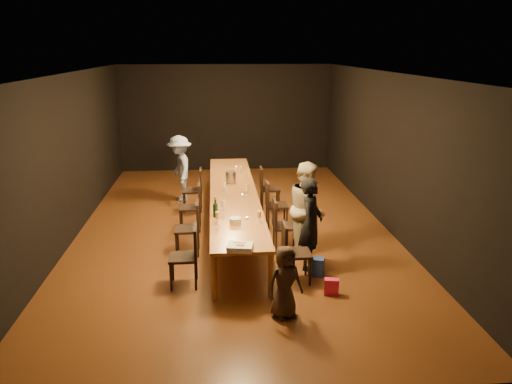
{
  "coord_description": "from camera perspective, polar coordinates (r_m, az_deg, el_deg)",
  "views": [
    {
      "loc": [
        -0.36,
        -9.29,
        3.44
      ],
      "look_at": [
        0.36,
        -0.91,
        1.0
      ],
      "focal_mm": 35.0,
      "sensor_mm": 36.0,
      "label": 1
    }
  ],
  "objects": [
    {
      "name": "wineglass_2",
      "position": [
        8.45,
        -3.74,
        -1.67
      ],
      "size": [
        0.06,
        0.06,
        0.21
      ],
      "primitive_type": null,
      "color": "silver",
      "rests_on": "table"
    },
    {
      "name": "champagne_bottle",
      "position": [
        8.21,
        -4.65,
        -1.72
      ],
      "size": [
        0.1,
        0.1,
        0.34
      ],
      "primitive_type": null,
      "rotation": [
        0.0,
        0.0,
        0.19
      ],
      "color": "black",
      "rests_on": "table"
    },
    {
      "name": "gift_bag_blue",
      "position": [
        7.93,
        6.91,
        -8.49
      ],
      "size": [
        0.28,
        0.23,
        0.29
      ],
      "primitive_type": "cube",
      "rotation": [
        0.0,
        0.0,
        -0.38
      ],
      "color": "#224395",
      "rests_on": "ground"
    },
    {
      "name": "child",
      "position": [
        6.63,
        3.33,
        -10.21
      ],
      "size": [
        0.56,
        0.47,
        0.99
      ],
      "primitive_type": "imported",
      "rotation": [
        0.0,
        0.0,
        0.36
      ],
      "color": "#3C2C22",
      "rests_on": "ground"
    },
    {
      "name": "wineglass_0",
      "position": [
        7.9,
        -4.43,
        -2.97
      ],
      "size": [
        0.06,
        0.06,
        0.21
      ],
      "primitive_type": null,
      "color": "beige",
      "rests_on": "table"
    },
    {
      "name": "wineglass_1",
      "position": [
        7.92,
        0.35,
        -2.89
      ],
      "size": [
        0.06,
        0.06,
        0.21
      ],
      "primitive_type": null,
      "color": "beige",
      "rests_on": "table"
    },
    {
      "name": "room_shell",
      "position": [
        9.4,
        -2.69,
        7.82
      ],
      "size": [
        6.04,
        10.04,
        3.02
      ],
      "color": "black",
      "rests_on": "ground"
    },
    {
      "name": "ice_bucket",
      "position": [
        10.31,
        -2.91,
        1.72
      ],
      "size": [
        0.28,
        0.28,
        0.24
      ],
      "primitive_type": "cylinder",
      "rotation": [
        0.0,
        0.0,
        0.39
      ],
      "color": "#AEAFB3",
      "rests_on": "table"
    },
    {
      "name": "man_blue",
      "position": [
        11.63,
        -8.68,
        2.68
      ],
      "size": [
        0.77,
        1.09,
        1.52
      ],
      "primitive_type": "imported",
      "rotation": [
        0.0,
        0.0,
        -1.34
      ],
      "color": "#869BCF",
      "rests_on": "ground"
    },
    {
      "name": "tealight_far",
      "position": [
        11.6,
        -2.27,
        2.84
      ],
      "size": [
        0.05,
        0.05,
        0.03
      ],
      "primitive_type": "cylinder",
      "color": "#B2B7B2",
      "rests_on": "table"
    },
    {
      "name": "chair_right_1",
      "position": [
        8.71,
        3.38,
        -3.83
      ],
      "size": [
        0.42,
        0.42,
        0.93
      ],
      "primitive_type": null,
      "rotation": [
        0.0,
        0.0,
        -1.57
      ],
      "color": "black",
      "rests_on": "ground"
    },
    {
      "name": "wineglass_4",
      "position": [
        9.6,
        -3.62,
        0.52
      ],
      "size": [
        0.06,
        0.06,
        0.21
      ],
      "primitive_type": null,
      "color": "silver",
      "rests_on": "table"
    },
    {
      "name": "woman_birthday",
      "position": [
        7.98,
        6.3,
        -3.63
      ],
      "size": [
        0.55,
        0.64,
        1.5
      ],
      "primitive_type": "imported",
      "rotation": [
        0.0,
        0.0,
        1.16
      ],
      "color": "black",
      "rests_on": "ground"
    },
    {
      "name": "birthday_cake",
      "position": [
        6.93,
        -1.82,
        -6.32
      ],
      "size": [
        0.39,
        0.34,
        0.08
      ],
      "rotation": [
        0.0,
        0.0,
        -0.19
      ],
      "color": "white",
      "rests_on": "table"
    },
    {
      "name": "tealight_mid",
      "position": [
        9.39,
        -1.6,
        -0.37
      ],
      "size": [
        0.05,
        0.05,
        0.03
      ],
      "primitive_type": "cylinder",
      "color": "#B2B7B2",
      "rests_on": "table"
    },
    {
      "name": "tealight_near",
      "position": [
        8.14,
        -1.05,
        -3.0
      ],
      "size": [
        0.05,
        0.05,
        0.03
      ],
      "primitive_type": "cylinder",
      "color": "#B2B7B2",
      "rests_on": "table"
    },
    {
      "name": "chair_right_3",
      "position": [
        10.97,
        1.6,
        0.44
      ],
      "size": [
        0.42,
        0.42,
        0.93
      ],
      "primitive_type": null,
      "rotation": [
        0.0,
        0.0,
        -1.57
      ],
      "color": "black",
      "rests_on": "ground"
    },
    {
      "name": "wineglass_3",
      "position": [
        9.42,
        -1.1,
        0.24
      ],
      "size": [
        0.06,
        0.06,
        0.21
      ],
      "primitive_type": null,
      "color": "beige",
      "rests_on": "table"
    },
    {
      "name": "woman_tan",
      "position": [
        8.58,
        5.86,
        -1.8
      ],
      "size": [
        0.72,
        0.87,
        1.61
      ],
      "primitive_type": "imported",
      "rotation": [
        0.0,
        0.0,
        1.42
      ],
      "color": "beige",
      "rests_on": "ground"
    },
    {
      "name": "gift_bag_red",
      "position": [
        7.39,
        8.63,
        -10.68
      ],
      "size": [
        0.23,
        0.16,
        0.24
      ],
      "primitive_type": "cube",
      "rotation": [
        0.0,
        0.0,
        -0.23
      ],
      "color": "#E12159",
      "rests_on": "ground"
    },
    {
      "name": "chair_left_2",
      "position": [
        9.77,
        -7.56,
        -1.7
      ],
      "size": [
        0.42,
        0.42,
        0.93
      ],
      "primitive_type": null,
      "rotation": [
        0.0,
        0.0,
        1.57
      ],
      "color": "black",
      "rests_on": "ground"
    },
    {
      "name": "chair_left_3",
      "position": [
        10.92,
        -7.3,
        0.23
      ],
      "size": [
        0.42,
        0.42,
        0.93
      ],
      "primitive_type": null,
      "rotation": [
        0.0,
        0.0,
        1.57
      ],
      "color": "black",
      "rests_on": "ground"
    },
    {
      "name": "chair_right_2",
      "position": [
        9.83,
        2.39,
        -1.45
      ],
      "size": [
        0.42,
        0.42,
        0.93
      ],
      "primitive_type": null,
      "rotation": [
        0.0,
        0.0,
        -1.57
      ],
      "color": "black",
      "rests_on": "ground"
    },
    {
      "name": "wineglass_5",
      "position": [
        10.92,
        -1.71,
        2.47
      ],
      "size": [
        0.06,
        0.06,
        0.21
      ],
      "primitive_type": null,
      "color": "silver",
      "rests_on": "table"
    },
    {
      "name": "chair_left_0",
      "position": [
        7.52,
        -8.31,
        -7.29
      ],
      "size": [
        0.42,
        0.42,
        0.93
      ],
      "primitive_type": null,
      "rotation": [
        0.0,
        0.0,
        1.57
      ],
      "color": "black",
      "rests_on": "ground"
    },
    {
      "name": "chair_left_1",
      "position": [
        8.63,
        -7.88,
        -4.13
      ],
      "size": [
        0.42,
        0.42,
        0.93
      ],
      "primitive_type": null,
      "rotation": [
        0.0,
        0.0,
        1.57
      ],
      "color": "black",
      "rests_on": "ground"
    },
    {
      "name": "plate_stack",
      "position": [
        7.91,
        -2.39,
        -3.32
      ],
      "size": [
        0.22,
        0.22,
        0.1
      ],
      "primitive_type": "cylinder",
      "rotation": [
        0.0,
        0.0,
        -0.25
      ],
      "color": "white",
      "rests_on": "table"
    },
    {
      "name": "table",
      "position": [
        9.69,
        -2.59,
        -0.25
      ],
      "size": [
        0.9,
        6.0,
        0.75
      ],
      "color": "brown",
      "rests_on": "ground"
    },
    {
      "name": "chair_right_0",
      "position": [
        7.6,
        4.68,
        -6.91
      ],
      "size": [
        0.42,
        0.42,
        0.93
      ],
      "primitive_type": null,
      "rotation": [
        0.0,
        0.0,
        -1.57
      ],
      "color": "black",
      "rests_on": "ground"
    },
    {
      "name": "ground",
      "position": [
        9.91,
        -2.53,
        -4.14
      ],
      "size": [
        10.0,
        10.0,
        0.0
      ],
      "primitive_type": "plane",
      "color": "#4E2E13",
      "rests_on": "ground"
    }
  ]
}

